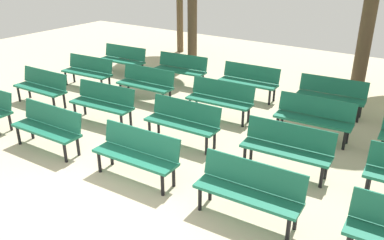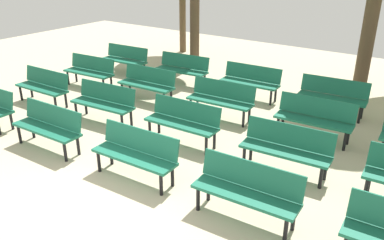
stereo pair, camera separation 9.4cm
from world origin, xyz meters
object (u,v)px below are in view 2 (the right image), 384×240
(bench_r2_c0, at_px, (90,70))
(bench_r3_c1, at_px, (183,68))
(bench_r0_c3, at_px, (247,188))
(bench_r3_c3, at_px, (333,95))
(bench_r1_c3, at_px, (287,146))
(bench_r3_c0, at_px, (125,58))
(bench_r3_c2, at_px, (251,80))
(bench_r1_c1, at_px, (104,101))
(bench_r2_c3, at_px, (315,116))
(bench_r1_c2, at_px, (183,120))
(bench_r2_c1, at_px, (147,82))
(bench_r0_c2, at_px, (136,151))
(bench_r0_c1, at_px, (49,125))
(bench_r1_c0, at_px, (44,85))
(bench_r2_c2, at_px, (221,98))

(bench_r2_c0, bearing_deg, bench_r3_c1, 35.20)
(bench_r0_c3, distance_m, bench_r3_c3, 4.82)
(bench_r1_c3, bearing_deg, bench_r3_c0, 152.70)
(bench_r2_c0, bearing_deg, bench_r3_c2, 18.72)
(bench_r3_c1, height_order, bench_r3_c3, same)
(bench_r1_c1, xyz_separation_m, bench_r2_c3, (4.30, 1.89, 0.00))
(bench_r1_c2, bearing_deg, bench_r3_c1, 124.15)
(bench_r2_c1, height_order, bench_r2_c3, same)
(bench_r2_c0, bearing_deg, bench_r3_c3, 12.12)
(bench_r3_c2, bearing_deg, bench_r2_c0, -159.28)
(bench_r0_c2, height_order, bench_r1_c3, same)
(bench_r0_c1, bearing_deg, bench_r3_c1, 91.18)
(bench_r1_c1, height_order, bench_r1_c3, same)
(bench_r0_c3, bearing_deg, bench_r1_c3, 89.24)
(bench_r1_c1, bearing_deg, bench_r0_c2, -36.37)
(bench_r0_c1, xyz_separation_m, bench_r3_c0, (-2.45, 4.70, 0.00))
(bench_r2_c3, bearing_deg, bench_r3_c3, 90.27)
(bench_r0_c3, xyz_separation_m, bench_r2_c0, (-6.66, 2.90, 0.00))
(bench_r1_c0, relative_size, bench_r3_c1, 0.99)
(bench_r0_c1, distance_m, bench_r3_c1, 4.87)
(bench_r1_c1, distance_m, bench_r2_c0, 2.72)
(bench_r3_c1, height_order, bench_r3_c2, same)
(bench_r2_c2, relative_size, bench_r3_c2, 1.01)
(bench_r0_c2, xyz_separation_m, bench_r0_c3, (2.12, 0.08, 0.00))
(bench_r2_c1, xyz_separation_m, bench_r3_c2, (2.13, 1.75, 0.00))
(bench_r2_c1, height_order, bench_r2_c2, same)
(bench_r3_c1, bearing_deg, bench_r2_c0, -145.23)
(bench_r2_c1, relative_size, bench_r2_c2, 1.00)
(bench_r2_c1, bearing_deg, bench_r1_c2, -35.88)
(bench_r1_c0, relative_size, bench_r3_c2, 1.00)
(bench_r3_c0, bearing_deg, bench_r1_c2, -36.72)
(bench_r1_c0, bearing_deg, bench_r3_c0, 91.98)
(bench_r1_c3, bearing_deg, bench_r1_c0, 178.80)
(bench_r0_c1, height_order, bench_r1_c1, same)
(bench_r1_c2, bearing_deg, bench_r0_c2, -86.62)
(bench_r1_c1, relative_size, bench_r2_c3, 1.00)
(bench_r2_c1, bearing_deg, bench_r3_c0, 143.75)
(bench_r1_c0, height_order, bench_r1_c1, same)
(bench_r2_c1, bearing_deg, bench_r2_c3, 0.62)
(bench_r2_c3, bearing_deg, bench_r1_c3, -91.67)
(bench_r1_c2, xyz_separation_m, bench_r3_c0, (-4.49, 2.95, 0.00))
(bench_r3_c0, xyz_separation_m, bench_r3_c1, (2.18, 0.16, 0.00))
(bench_r2_c2, distance_m, bench_r2_c3, 2.20)
(bench_r3_c1, xyz_separation_m, bench_r3_c2, (2.19, 0.11, 0.00))
(bench_r0_c2, bearing_deg, bench_r3_c1, 115.21)
(bench_r3_c1, bearing_deg, bench_r0_c1, -91.74)
(bench_r0_c2, xyz_separation_m, bench_r2_c2, (-0.20, 3.16, 0.00))
(bench_r2_c0, bearing_deg, bench_r0_c2, -37.71)
(bench_r3_c3, bearing_deg, bench_r0_c1, -133.42)
(bench_r1_c2, bearing_deg, bench_r0_c1, -141.76)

